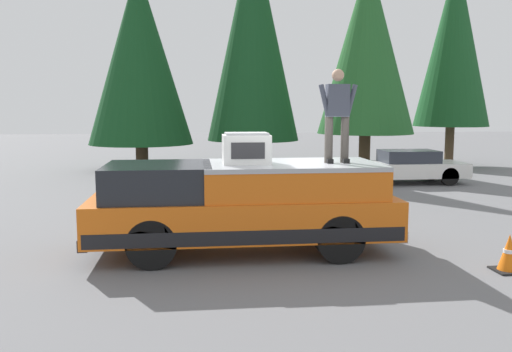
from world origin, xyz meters
name	(u,v)px	position (x,y,z in m)	size (l,w,h in m)	color
ground_plane	(282,247)	(0.00, 0.00, 0.00)	(90.00, 90.00, 0.00)	slate
pickup_truck	(243,206)	(-0.31, 0.77, 0.87)	(2.01, 5.54, 1.65)	orange
compressor_unit	(246,148)	(-0.38, 0.72, 1.93)	(0.65, 0.84, 0.56)	white
person_on_truck_bed	(337,113)	(-0.40, -0.93, 2.55)	(0.29, 0.72, 1.69)	#423D38
parked_car_white	(406,167)	(8.11, -5.71, 0.58)	(1.64, 4.10, 1.16)	white
traffic_cone	(509,254)	(-1.99, -3.41, 0.29)	(0.47, 0.47, 0.62)	black
conifer_far_left	(454,42)	(13.37, -9.85, 5.51)	(3.28, 3.28, 9.26)	#4C3826
conifer_left	(367,47)	(11.38, -5.25, 5.04)	(3.85, 3.85, 8.52)	#4C3826
conifer_center_left	(253,34)	(12.64, -0.82, 5.62)	(3.80, 3.80, 9.98)	#4C3826
conifer_center_right	(139,56)	(13.13, 3.83, 4.73)	(4.31, 4.31, 8.36)	#4C3826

